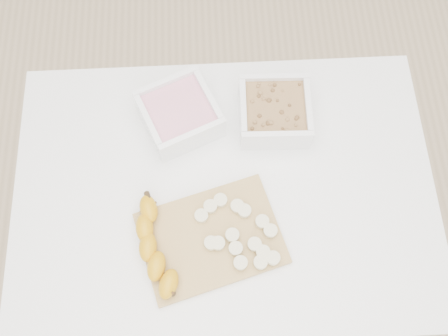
{
  "coord_description": "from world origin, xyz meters",
  "views": [
    {
      "loc": [
        -0.02,
        -0.39,
        1.87
      ],
      "look_at": [
        0.0,
        0.03,
        0.81
      ],
      "focal_mm": 40.0,
      "sensor_mm": 36.0,
      "label": 1
    }
  ],
  "objects_px": {
    "bowl_yogurt": "(180,114)",
    "banana": "(155,249)",
    "bowl_granola": "(275,112)",
    "table": "(225,201)",
    "cutting_board": "(211,238)"
  },
  "relations": [
    {
      "from": "bowl_granola",
      "to": "cutting_board",
      "type": "bearing_deg",
      "value": -119.33
    },
    {
      "from": "bowl_granola",
      "to": "banana",
      "type": "distance_m",
      "value": 0.43
    },
    {
      "from": "bowl_granola",
      "to": "table",
      "type": "bearing_deg",
      "value": -126.1
    },
    {
      "from": "bowl_yogurt",
      "to": "banana",
      "type": "relative_size",
      "value": 0.97
    },
    {
      "from": "cutting_board",
      "to": "bowl_yogurt",
      "type": "bearing_deg",
      "value": 101.77
    },
    {
      "from": "bowl_yogurt",
      "to": "banana",
      "type": "distance_m",
      "value": 0.33
    },
    {
      "from": "cutting_board",
      "to": "table",
      "type": "bearing_deg",
      "value": 72.77
    },
    {
      "from": "table",
      "to": "bowl_yogurt",
      "type": "distance_m",
      "value": 0.25
    },
    {
      "from": "table",
      "to": "banana",
      "type": "height_order",
      "value": "banana"
    },
    {
      "from": "table",
      "to": "cutting_board",
      "type": "relative_size",
      "value": 3.24
    },
    {
      "from": "table",
      "to": "banana",
      "type": "distance_m",
      "value": 0.25
    },
    {
      "from": "cutting_board",
      "to": "banana",
      "type": "height_order",
      "value": "banana"
    },
    {
      "from": "table",
      "to": "bowl_yogurt",
      "type": "bearing_deg",
      "value": 118.53
    },
    {
      "from": "bowl_yogurt",
      "to": "bowl_granola",
      "type": "xyz_separation_m",
      "value": [
        0.23,
        -0.01,
        -0.0
      ]
    },
    {
      "from": "bowl_granola",
      "to": "cutting_board",
      "type": "xyz_separation_m",
      "value": [
        -0.17,
        -0.3,
        -0.03
      ]
    }
  ]
}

